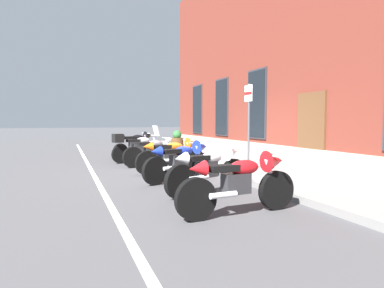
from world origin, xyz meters
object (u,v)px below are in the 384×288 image
(motorcycle_silver_touring, at_px, (138,147))
(motorcycle_grey_naked, at_px, (153,152))
(motorcycle_black_sport, at_px, (137,143))
(barrel_planter, at_px, (177,142))
(motorcycle_white_sport, at_px, (211,167))
(motorcycle_red_sport, at_px, (243,180))
(parking_sign, at_px, (249,115))
(motorcycle_orange_sport, at_px, (174,154))
(motorcycle_blue_sport, at_px, (183,159))

(motorcycle_silver_touring, xyz_separation_m, motorcycle_grey_naked, (1.21, 0.27, -0.08))
(motorcycle_black_sport, bearing_deg, barrel_planter, 111.36)
(motorcycle_white_sport, distance_m, motorcycle_red_sport, 1.61)
(parking_sign, relative_size, barrel_planter, 2.53)
(motorcycle_silver_touring, xyz_separation_m, motorcycle_orange_sport, (2.77, 0.48, -0.00))
(motorcycle_black_sport, height_order, barrel_planter, barrel_planter)
(motorcycle_silver_touring, height_order, motorcycle_white_sport, motorcycle_silver_touring)
(motorcycle_orange_sport, relative_size, barrel_planter, 2.33)
(motorcycle_silver_touring, distance_m, motorcycle_orange_sport, 2.82)
(motorcycle_black_sport, distance_m, motorcycle_orange_sport, 4.49)
(motorcycle_white_sport, distance_m, parking_sign, 2.84)
(motorcycle_orange_sport, height_order, barrel_planter, barrel_planter)
(motorcycle_grey_naked, relative_size, motorcycle_blue_sport, 1.00)
(motorcycle_black_sport, distance_m, barrel_planter, 2.14)
(motorcycle_grey_naked, height_order, motorcycle_orange_sport, motorcycle_orange_sport)
(motorcycle_white_sport, bearing_deg, motorcycle_red_sport, -5.98)
(parking_sign, bearing_deg, motorcycle_grey_naked, -143.28)
(motorcycle_blue_sport, height_order, motorcycle_white_sport, motorcycle_blue_sport)
(motorcycle_black_sport, relative_size, barrel_planter, 2.05)
(motorcycle_silver_touring, bearing_deg, motorcycle_red_sport, 1.48)
(motorcycle_silver_touring, distance_m, motorcycle_blue_sport, 4.14)
(motorcycle_black_sport, distance_m, motorcycle_silver_touring, 1.75)
(motorcycle_silver_touring, relative_size, motorcycle_white_sport, 1.03)
(motorcycle_silver_touring, height_order, barrel_planter, motorcycle_silver_touring)
(motorcycle_silver_touring, height_order, motorcycle_orange_sport, motorcycle_silver_touring)
(motorcycle_orange_sport, bearing_deg, motorcycle_silver_touring, -170.24)
(motorcycle_orange_sport, height_order, motorcycle_white_sport, motorcycle_orange_sport)
(motorcycle_blue_sport, bearing_deg, motorcycle_white_sport, 2.87)
(motorcycle_grey_naked, height_order, parking_sign, parking_sign)
(motorcycle_black_sport, bearing_deg, motorcycle_blue_sport, -0.58)
(motorcycle_blue_sport, relative_size, motorcycle_red_sport, 0.96)
(motorcycle_silver_touring, distance_m, barrel_planter, 3.42)
(motorcycle_orange_sport, bearing_deg, parking_sign, 58.23)
(parking_sign, bearing_deg, motorcycle_orange_sport, -121.77)
(motorcycle_black_sport, xyz_separation_m, motorcycle_orange_sport, (4.49, 0.14, -0.02))
(motorcycle_grey_naked, distance_m, motorcycle_white_sport, 4.45)
(motorcycle_silver_touring, xyz_separation_m, parking_sign, (3.88, 2.27, 1.11))
(motorcycle_orange_sport, bearing_deg, motorcycle_white_sport, -2.43)
(motorcycle_grey_naked, xyz_separation_m, motorcycle_blue_sport, (2.93, 0.01, 0.07))
(motorcycle_black_sport, distance_m, motorcycle_blue_sport, 5.85)
(motorcycle_white_sport, height_order, parking_sign, parking_sign)
(motorcycle_white_sport, bearing_deg, motorcycle_blue_sport, -177.13)
(motorcycle_blue_sport, distance_m, barrel_planter, 6.94)
(barrel_planter, bearing_deg, motorcycle_silver_touring, -43.06)
(motorcycle_orange_sport, bearing_deg, motorcycle_grey_naked, -172.50)
(motorcycle_silver_touring, height_order, parking_sign, parking_sign)
(motorcycle_black_sport, bearing_deg, motorcycle_white_sport, 0.13)
(motorcycle_blue_sport, height_order, motorcycle_red_sport, motorcycle_red_sport)
(motorcycle_white_sport, bearing_deg, motorcycle_orange_sport, 177.57)
(motorcycle_black_sport, height_order, motorcycle_orange_sport, motorcycle_black_sport)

